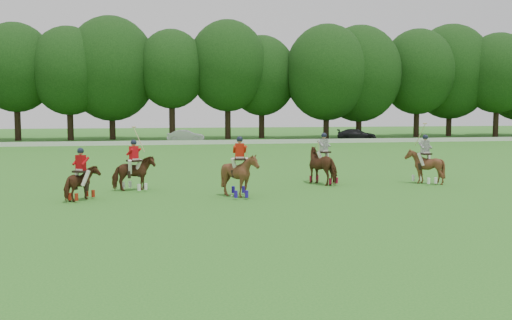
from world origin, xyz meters
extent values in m
plane|color=#2A7521|center=(0.00, 0.00, 0.00)|extent=(180.00, 180.00, 0.00)
cylinder|color=black|center=(-17.43, 48.92, 2.49)|extent=(0.70, 0.70, 4.98)
ellipsoid|color=black|center=(-17.43, 48.92, 8.28)|extent=(8.80, 8.80, 10.12)
cylinder|color=black|center=(-11.63, 48.49, 2.32)|extent=(0.70, 0.70, 4.64)
ellipsoid|color=black|center=(-11.63, 48.49, 7.95)|extent=(8.80, 8.80, 10.13)
cylinder|color=black|center=(-6.99, 49.52, 2.16)|extent=(0.70, 0.70, 4.31)
ellipsoid|color=black|center=(-6.99, 49.52, 8.31)|extent=(10.67, 10.67, 12.27)
cylinder|color=black|center=(-0.04, 48.00, 2.62)|extent=(0.70, 0.70, 5.24)
ellipsoid|color=black|center=(-0.04, 48.00, 8.26)|extent=(8.06, 8.06, 9.26)
cylinder|color=black|center=(6.63, 48.24, 2.59)|extent=(0.70, 0.70, 5.19)
ellipsoid|color=black|center=(6.63, 48.24, 8.75)|extent=(9.50, 9.50, 10.92)
cylinder|color=black|center=(11.06, 49.62, 2.24)|extent=(0.70, 0.70, 4.48)
ellipsoid|color=black|center=(11.06, 49.62, 7.71)|extent=(8.60, 8.60, 9.89)
cylinder|color=black|center=(18.54, 46.82, 2.11)|extent=(0.70, 0.70, 4.21)
ellipsoid|color=black|center=(18.54, 46.82, 8.00)|extent=(10.11, 10.11, 11.63)
cylinder|color=black|center=(23.25, 48.17, 2.03)|extent=(0.70, 0.70, 4.07)
ellipsoid|color=black|center=(23.25, 48.17, 7.99)|extent=(10.46, 10.46, 12.03)
cylinder|color=black|center=(31.16, 48.38, 2.40)|extent=(0.70, 0.70, 4.79)
ellipsoid|color=black|center=(31.16, 48.38, 8.35)|extent=(9.47, 9.47, 10.89)
cylinder|color=black|center=(36.59, 49.92, 2.22)|extent=(0.70, 0.70, 4.44)
ellipsoid|color=black|center=(36.59, 49.92, 8.51)|extent=(10.84, 10.84, 12.47)
cylinder|color=black|center=(41.42, 46.74, 2.43)|extent=(0.70, 0.70, 4.86)
ellipsoid|color=black|center=(41.42, 46.74, 8.21)|extent=(8.94, 8.94, 10.28)
cube|color=white|center=(0.00, 38.00, 0.22)|extent=(120.00, 0.10, 0.44)
imported|color=#A5A5AA|center=(1.19, 42.50, 0.66)|extent=(4.16, 2.02, 1.31)
imported|color=black|center=(20.84, 42.50, 0.65)|extent=(4.83, 3.08, 1.30)
imported|color=#4C2714|center=(-5.52, 3.21, 0.67)|extent=(1.49, 1.73, 1.35)
cube|color=black|center=(-5.52, 3.21, 1.16)|extent=(0.68, 0.71, 0.08)
cylinder|color=tan|center=(-5.76, 3.38, 1.08)|extent=(0.14, 0.19, 1.29)
imported|color=#4C2714|center=(-3.53, 5.59, 0.77)|extent=(2.01, 1.97, 1.54)
cube|color=black|center=(-3.53, 5.59, 1.33)|extent=(0.69, 0.71, 0.08)
cylinder|color=tan|center=(-3.29, 5.77, 2.25)|extent=(0.50, 0.62, 1.08)
imported|color=#4C2714|center=(0.76, 2.90, 0.90)|extent=(1.57, 1.74, 1.81)
cube|color=black|center=(0.76, 2.90, 1.57)|extent=(0.48, 0.59, 0.08)
cylinder|color=tan|center=(1.06, 2.88, 1.49)|extent=(0.04, 0.21, 1.29)
imported|color=#4C2714|center=(5.38, 6.18, 0.89)|extent=(1.84, 2.31, 1.78)
cube|color=black|center=(5.38, 6.18, 1.54)|extent=(0.65, 0.70, 0.08)
cylinder|color=tan|center=(5.12, 6.04, 1.46)|extent=(0.13, 0.20, 1.29)
imported|color=#4C2714|center=(10.21, 5.40, 0.84)|extent=(1.57, 1.71, 1.67)
cube|color=black|center=(10.21, 5.40, 1.45)|extent=(0.52, 0.62, 0.08)
cylinder|color=tan|center=(9.92, 5.35, 2.37)|extent=(0.15, 0.77, 1.08)
sphere|color=white|center=(0.45, 3.00, 0.04)|extent=(0.09, 0.09, 0.09)
camera|label=1|loc=(-2.92, -19.96, 3.61)|focal=40.00mm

